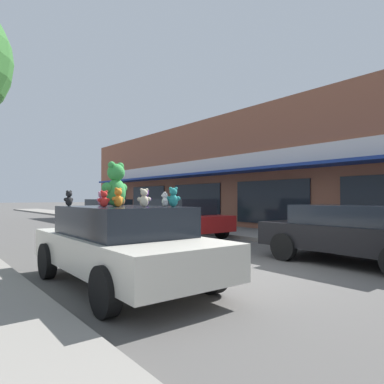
{
  "coord_description": "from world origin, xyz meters",
  "views": [
    {
      "loc": [
        -5.52,
        -5.14,
        1.58
      ],
      "look_at": [
        -0.49,
        1.2,
        1.72
      ],
      "focal_mm": 32.0,
      "sensor_mm": 36.0,
      "label": 1
    }
  ],
  "objects": [
    {
      "name": "teddy_bear_pink",
      "position": [
        -2.71,
        1.31,
        1.56
      ],
      "size": [
        0.18,
        0.2,
        0.28
      ],
      "rotation": [
        0.0,
        0.0,
        2.23
      ],
      "color": "pink",
      "rests_on": "plush_art_car"
    },
    {
      "name": "teddy_bear_cream",
      "position": [
        -2.54,
        -0.07,
        1.58
      ],
      "size": [
        0.24,
        0.18,
        0.32
      ],
      "rotation": [
        0.0,
        0.0,
        2.73
      ],
      "color": "beige",
      "rests_on": "plush_art_car"
    },
    {
      "name": "parked_car_far_left",
      "position": [
        2.68,
        -1.12,
        0.78
      ],
      "size": [
        2.18,
        4.31,
        1.41
      ],
      "color": "black",
      "rests_on": "ground_plane"
    },
    {
      "name": "teddy_bear_black",
      "position": [
        -3.29,
        1.48,
        1.57
      ],
      "size": [
        0.23,
        0.18,
        0.3
      ],
      "rotation": [
        0.0,
        0.0,
        3.62
      ],
      "color": "black",
      "rests_on": "plush_art_car"
    },
    {
      "name": "teddy_bear_orange",
      "position": [
        -2.87,
        0.24,
        1.59
      ],
      "size": [
        0.25,
        0.18,
        0.33
      ],
      "rotation": [
        0.0,
        0.0,
        3.48
      ],
      "color": "orange",
      "rests_on": "plush_art_car"
    },
    {
      "name": "parked_car_far_right",
      "position": [
        2.68,
        12.77,
        0.82
      ],
      "size": [
        2.1,
        4.13,
        1.52
      ],
      "color": "#336B3D",
      "rests_on": "ground_plane"
    },
    {
      "name": "teddy_bear_giant",
      "position": [
        -2.7,
        0.69,
        1.82
      ],
      "size": [
        0.62,
        0.45,
        0.82
      ],
      "rotation": [
        0.0,
        0.0,
        3.51
      ],
      "color": "green",
      "rests_on": "plush_art_car"
    },
    {
      "name": "sidewalk_far",
      "position": [
        5.54,
        0.0,
        0.07
      ],
      "size": [
        3.02,
        90.0,
        0.14
      ],
      "color": "gray",
      "rests_on": "ground_plane"
    },
    {
      "name": "plush_art_car",
      "position": [
        -2.65,
        0.51,
        0.77
      ],
      "size": [
        2.11,
        4.51,
        1.43
      ],
      "rotation": [
        0.0,
        0.0,
        -0.01
      ],
      "color": "beige",
      "rests_on": "ground_plane"
    },
    {
      "name": "parked_car_far_center",
      "position": [
        2.68,
        5.84,
        0.82
      ],
      "size": [
        2.11,
        4.15,
        1.55
      ],
      "color": "maroon",
      "rests_on": "ground_plane"
    },
    {
      "name": "teddy_bear_white",
      "position": [
        -2.2,
        -0.19,
        1.55
      ],
      "size": [
        0.16,
        0.2,
        0.26
      ],
      "rotation": [
        0.0,
        0.0,
        4.2
      ],
      "color": "white",
      "rests_on": "plush_art_car"
    },
    {
      "name": "storefront_row",
      "position": [
        12.81,
        7.59,
        3.03
      ],
      "size": [
        12.88,
        32.41,
        6.07
      ],
      "color": "brown",
      "rests_on": "ground_plane"
    },
    {
      "name": "teddy_bear_brown",
      "position": [
        -2.12,
        1.58,
        1.56
      ],
      "size": [
        0.18,
        0.21,
        0.29
      ],
      "rotation": [
        0.0,
        0.0,
        4.09
      ],
      "color": "olive",
      "rests_on": "plush_art_car"
    },
    {
      "name": "teddy_bear_red",
      "position": [
        -3.1,
        0.29,
        1.56
      ],
      "size": [
        0.21,
        0.14,
        0.28
      ],
      "rotation": [
        0.0,
        0.0,
        3.01
      ],
      "color": "red",
      "rests_on": "plush_art_car"
    },
    {
      "name": "ground_plane",
      "position": [
        0.0,
        0.0,
        0.0
      ],
      "size": [
        260.0,
        260.0,
        0.0
      ],
      "primitive_type": "plane",
      "color": "#514F4C"
    },
    {
      "name": "teddy_bear_teal",
      "position": [
        -2.05,
        -0.24,
        1.59
      ],
      "size": [
        0.26,
        0.21,
        0.35
      ],
      "rotation": [
        0.0,
        0.0,
        2.59
      ],
      "color": "teal",
      "rests_on": "plush_art_car"
    },
    {
      "name": "teddy_bear_purple",
      "position": [
        -2.16,
        0.53,
        1.58
      ],
      "size": [
        0.22,
        0.2,
        0.31
      ],
      "rotation": [
        0.0,
        0.0,
        2.51
      ],
      "color": "purple",
      "rests_on": "plush_art_car"
    }
  ]
}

